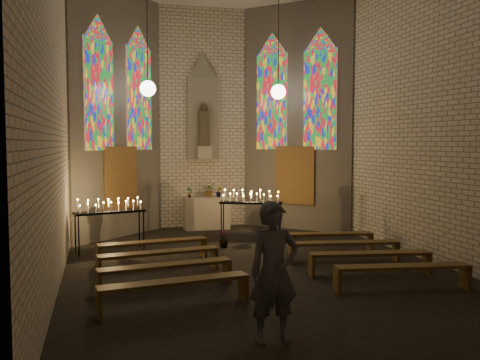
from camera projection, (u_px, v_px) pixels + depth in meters
name	position (u px, v px, depth m)	size (l,w,h in m)	color
floor	(256.00, 268.00, 11.55)	(12.00, 12.00, 0.00)	black
room	(221.00, 106.00, 14.55)	(8.22, 12.43, 7.00)	beige
altar	(207.00, 213.00, 16.78)	(1.40, 0.60, 1.00)	#B7AB95
flower_vase_left	(189.00, 192.00, 16.55)	(0.18, 0.12, 0.33)	#4C723F
flower_vase_center	(209.00, 190.00, 16.82)	(0.40, 0.35, 0.45)	#4C723F
flower_vase_right	(219.00, 192.00, 16.78)	(0.18, 0.15, 0.33)	#4C723F
aisle_flower_pot	(224.00, 239.00, 13.79)	(0.25, 0.25, 0.45)	#4C723F
votive_stand_left	(110.00, 208.00, 13.19)	(1.78, 0.87, 1.27)	black
votive_stand_right	(251.00, 199.00, 15.11)	(1.77, 1.10, 1.29)	black
pew_left_0	(153.00, 245.00, 12.15)	(2.52, 0.72, 0.48)	#4F3816
pew_right_0	(323.00, 236.00, 13.21)	(2.52, 0.72, 0.48)	#4F3816
pew_left_1	(159.00, 255.00, 10.99)	(2.52, 0.72, 0.48)	#4F3816
pew_right_1	(344.00, 246.00, 12.05)	(2.52, 0.72, 0.48)	#4F3816
pew_left_2	(166.00, 269.00, 9.83)	(2.52, 0.72, 0.48)	#4F3816
pew_right_2	(370.00, 256.00, 10.89)	(2.52, 0.72, 0.48)	#4F3816
pew_left_3	(175.00, 285.00, 8.68)	(2.52, 0.72, 0.48)	#4F3816
pew_right_3	(402.00, 270.00, 9.74)	(2.52, 0.72, 0.48)	#4F3816
visitor	(274.00, 272.00, 7.22)	(0.70, 0.46, 1.92)	#484650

